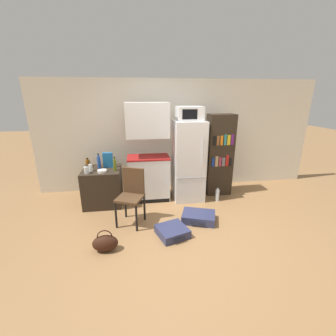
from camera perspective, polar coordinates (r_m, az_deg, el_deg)
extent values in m
plane|color=olive|center=(3.83, 5.29, -15.62)|extent=(24.00, 24.00, 0.00)
cube|color=silver|center=(5.27, 2.86, 8.30)|extent=(6.40, 0.10, 2.47)
cube|color=#2D2319|center=(4.73, -16.18, -4.48)|extent=(0.73, 0.72, 0.73)
cube|color=white|center=(4.75, -4.89, -2.67)|extent=(0.84, 0.51, 0.90)
cube|color=maroon|center=(4.61, -5.04, 2.72)|extent=(0.85, 0.52, 0.03)
cube|color=white|center=(4.47, -5.30, 12.02)|extent=(0.84, 0.44, 0.67)
cube|color=black|center=(4.68, -4.57, -8.46)|extent=(0.80, 0.01, 0.08)
cube|color=white|center=(4.68, 5.14, 1.86)|extent=(0.61, 0.65, 1.65)
cube|color=gray|center=(4.46, 5.99, -2.57)|extent=(0.59, 0.01, 0.01)
cylinder|color=silver|center=(4.34, 8.82, 4.48)|extent=(0.02, 0.02, 0.58)
cube|color=silver|center=(4.51, 5.49, 13.64)|extent=(0.49, 0.43, 0.27)
cube|color=black|center=(4.29, 5.58, 13.41)|extent=(0.28, 0.01, 0.18)
cube|color=#2D2319|center=(5.01, 12.85, 3.19)|extent=(0.55, 0.36, 1.76)
cube|color=#193899|center=(4.80, 11.39, 1.44)|extent=(0.05, 0.01, 0.20)
cube|color=tan|center=(4.83, 12.26, 1.63)|extent=(0.06, 0.01, 0.22)
cube|color=#A33351|center=(4.86, 13.10, 1.55)|extent=(0.05, 0.01, 0.20)
cube|color=slate|center=(4.88, 13.94, 1.50)|extent=(0.06, 0.01, 0.19)
cube|color=red|center=(4.91, 14.79, 1.79)|extent=(0.06, 0.01, 0.24)
cube|color=black|center=(4.94, 15.58, 1.52)|extent=(0.05, 0.01, 0.18)
cube|color=black|center=(4.70, 11.73, 6.73)|extent=(0.06, 0.01, 0.19)
cube|color=brown|center=(4.72, 12.62, 6.77)|extent=(0.05, 0.01, 0.19)
cube|color=orange|center=(4.75, 13.49, 6.80)|extent=(0.05, 0.01, 0.20)
cube|color=teal|center=(4.78, 14.36, 6.92)|extent=(0.05, 0.01, 0.22)
cube|color=gold|center=(4.81, 15.21, 6.85)|extent=(0.06, 0.01, 0.21)
cube|color=#661E75|center=(4.84, 16.05, 6.90)|extent=(0.05, 0.01, 0.21)
cylinder|color=brown|center=(4.86, -19.72, 1.19)|extent=(0.09, 0.09, 0.14)
cylinder|color=brown|center=(4.84, -19.83, 2.12)|extent=(0.04, 0.04, 0.02)
cylinder|color=black|center=(4.83, -19.85, 2.35)|extent=(0.05, 0.05, 0.01)
cylinder|color=white|center=(4.53, -19.05, 0.06)|extent=(0.07, 0.07, 0.13)
cylinder|color=white|center=(4.51, -19.15, 1.01)|extent=(0.03, 0.03, 0.02)
cylinder|color=black|center=(4.51, -19.18, 1.24)|extent=(0.04, 0.04, 0.01)
cylinder|color=#566619|center=(4.44, -13.36, 0.73)|extent=(0.06, 0.06, 0.21)
cylinder|color=#566619|center=(4.40, -13.47, 2.28)|extent=(0.03, 0.03, 0.04)
cylinder|color=black|center=(4.40, -13.50, 2.65)|extent=(0.03, 0.03, 0.02)
cylinder|color=#1E47A3|center=(4.64, -17.13, 1.32)|extent=(0.06, 0.06, 0.24)
cylinder|color=#1E47A3|center=(4.61, -17.28, 2.98)|extent=(0.03, 0.03, 0.04)
cylinder|color=black|center=(4.60, -17.32, 3.38)|extent=(0.03, 0.03, 0.02)
cylinder|color=silver|center=(4.42, -20.00, -0.51)|extent=(0.09, 0.09, 0.13)
cylinder|color=silver|center=(4.40, -20.10, 0.44)|extent=(0.04, 0.04, 0.02)
cylinder|color=black|center=(4.39, -20.13, 0.67)|extent=(0.05, 0.05, 0.01)
cylinder|color=silver|center=(4.41, -16.39, -0.77)|extent=(0.17, 0.17, 0.05)
cube|color=#1E66A8|center=(4.65, -15.01, 1.96)|extent=(0.19, 0.07, 0.30)
cylinder|color=black|center=(3.88, -13.08, -11.63)|extent=(0.04, 0.04, 0.46)
cylinder|color=black|center=(3.74, -8.01, -12.53)|extent=(0.04, 0.04, 0.46)
cylinder|color=black|center=(4.16, -10.76, -9.31)|extent=(0.04, 0.04, 0.46)
cylinder|color=black|center=(4.03, -6.00, -10.03)|extent=(0.04, 0.04, 0.46)
cube|color=#4C331E|center=(3.83, -9.66, -7.52)|extent=(0.52, 0.52, 0.04)
cube|color=#4C331E|center=(3.89, -8.76, -3.14)|extent=(0.37, 0.19, 0.45)
cube|color=navy|center=(4.09, 7.76, -12.21)|extent=(0.67, 0.57, 0.15)
cylinder|color=black|center=(3.90, 7.52, -13.83)|extent=(0.25, 0.10, 0.02)
cube|color=navy|center=(3.69, 1.10, -15.79)|extent=(0.56, 0.55, 0.13)
cylinder|color=black|center=(3.52, 2.98, -17.68)|extent=(0.19, 0.08, 0.02)
ellipsoid|color=#33190F|center=(3.47, -15.65, -17.92)|extent=(0.36, 0.20, 0.24)
torus|color=#33190F|center=(3.41, -15.80, -16.45)|extent=(0.21, 0.02, 0.21)
cylinder|color=silver|center=(4.85, 12.42, -6.74)|extent=(0.08, 0.08, 0.25)
cylinder|color=silver|center=(4.79, 12.53, -5.13)|extent=(0.04, 0.04, 0.05)
cylinder|color=black|center=(4.77, 12.56, -4.74)|extent=(0.04, 0.04, 0.03)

